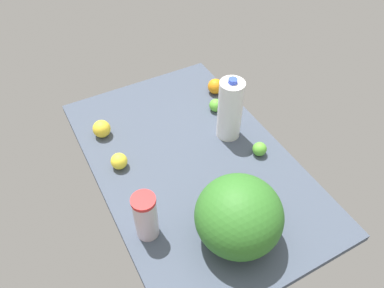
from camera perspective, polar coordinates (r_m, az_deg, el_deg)
countertop at (r=155.27cm, az=-0.00°, el=-2.94°), size 120.00×76.00×3.00cm
watermelon at (r=123.57cm, az=7.14°, el=-10.82°), size 28.90×28.90×25.85cm
milk_jug at (r=156.38cm, az=5.82°, el=5.23°), size 10.32×10.32×29.55cm
tumbler_cup at (r=127.16cm, az=-7.07°, el=-10.90°), size 8.17×8.17×19.57cm
lemon_by_jug at (r=166.44cm, az=-13.61°, el=2.27°), size 7.69×7.69×7.69cm
lime_far_back at (r=157.07cm, az=10.26°, el=-0.76°), size 5.91×5.91×5.91cm
orange_loose at (r=185.10cm, az=3.57°, el=8.77°), size 7.44×7.44×7.44cm
lemon_near_front at (r=152.38cm, az=-11.05°, el=-2.58°), size 6.71×6.71×6.71cm
lime_beside_bowl at (r=175.09cm, az=3.62°, el=5.92°), size 6.01×6.01×6.01cm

